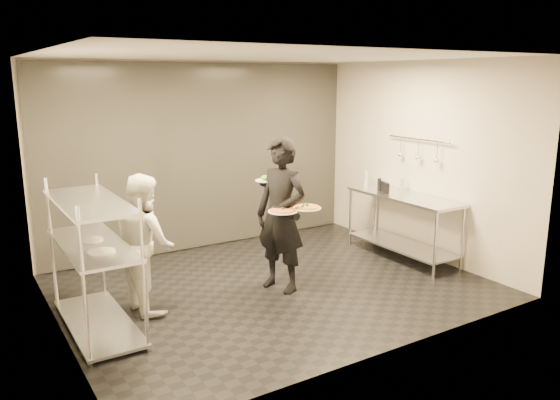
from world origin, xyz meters
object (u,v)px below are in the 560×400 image
waiter (281,215)px  salad_plate (265,179)px  pos_monitor (385,187)px  pass_rack (94,257)px  pizza_plate_far (307,207)px  bottle_clear (402,185)px  chef (145,243)px  bottle_green (366,179)px  bottle_dark (379,185)px  pizza_plate_near (283,210)px  prep_counter (403,215)px

waiter → salad_plate: (-0.06, 0.27, 0.41)m
waiter → pos_monitor: (2.02, 0.38, 0.06)m
pass_rack → pizza_plate_far: bearing=-8.7°
pass_rack → bottle_clear: 4.51m
salad_plate → bottle_clear: size_ratio=1.26×
pass_rack → pos_monitor: (4.21, 0.27, 0.23)m
chef → waiter: bearing=-105.4°
pass_rack → salad_plate: bearing=4.4°
bottle_green → bottle_dark: bottle_green is taller
bottle_clear → bottle_dark: (-0.27, 0.19, -0.00)m
pizza_plate_near → bottle_dark: bearing=19.0°
pos_monitor → bottle_clear: bottle_clear is taller
pos_monitor → bottle_green: bearing=103.8°
waiter → bottle_clear: (2.31, 0.33, 0.08)m
pizza_plate_near → pos_monitor: 2.22m
pass_rack → pizza_plate_far: (2.39, -0.37, 0.30)m
pizza_plate_far → prep_counter: bearing=10.8°
pass_rack → pizza_plate_near: 2.12m
salad_plate → bottle_green: bearing=15.1°
waiter → bottle_dark: bearing=83.1°
pizza_plate_far → bottle_dark: 2.00m
prep_counter → pos_monitor: 0.47m
pizza_plate_far → salad_plate: salad_plate is taller
pos_monitor → pizza_plate_far: bearing=-141.2°
prep_counter → salad_plate: size_ratio=7.26×
waiter → bottle_green: size_ratio=7.72×
prep_counter → salad_plate: (-2.19, 0.16, 0.72)m
waiter → pass_rack: bearing=-114.1°
prep_counter → waiter: (-2.14, -0.11, 0.31)m
pass_rack → salad_plate: 2.22m
prep_counter → bottle_clear: bearing=52.8°
pos_monitor → bottle_clear: 0.29m
pizza_plate_far → bottle_dark: bottle_dark is taller
waiter → pizza_plate_near: (-0.12, -0.22, 0.12)m
pass_rack → prep_counter: size_ratio=0.89×
pizza_plate_far → pizza_plate_near: bearing=173.1°
pizza_plate_far → bottle_dark: bearing=23.0°
pos_monitor → bottle_green: 0.47m
prep_counter → chef: bearing=177.0°
prep_counter → pizza_plate_far: 2.02m
pass_rack → pos_monitor: 4.22m
waiter → prep_counter: bearing=71.7°
chef → bottle_clear: 3.91m
waiter → bottle_green: 2.23m
chef → pos_monitor: (3.61, 0.07, 0.23)m
pass_rack → prep_counter: (4.33, 0.00, -0.14)m
bottle_green → pizza_plate_far: bearing=-149.4°
waiter → chef: 1.63m
chef → pizza_plate_far: (1.79, -0.57, 0.29)m
prep_counter → bottle_dark: bearing=103.6°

